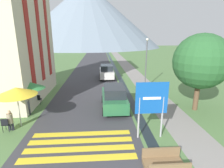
{
  "coord_description": "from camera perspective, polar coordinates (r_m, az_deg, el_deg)",
  "views": [
    {
      "loc": [
        -1.43,
        -3.57,
        5.39
      ],
      "look_at": [
        -0.48,
        10.0,
        1.65
      ],
      "focal_mm": 28.0,
      "sensor_mm": 36.0,
      "label": 1
    }
  ],
  "objects": [
    {
      "name": "drainage_channel",
      "position": [
        34.1,
        0.45,
        6.28
      ],
      "size": [
        0.6,
        60.0,
        0.0
      ],
      "color": "black",
      "rests_on": "ground_plane"
    },
    {
      "name": "crosswalk_marking",
      "position": [
        9.61,
        -10.27,
        -18.94
      ],
      "size": [
        5.44,
        2.54,
        0.01
      ],
      "color": "yellow",
      "rests_on": "ground_plane"
    },
    {
      "name": "parked_car_far",
      "position": [
        22.8,
        -1.8,
        4.03
      ],
      "size": [
        1.85,
        4.07,
        1.82
      ],
      "color": "silver",
      "rests_on": "ground_plane"
    },
    {
      "name": "parked_car_near",
      "position": [
        13.24,
        0.68,
        -4.4
      ],
      "size": [
        1.85,
        4.01,
        1.82
      ],
      "color": "#28663D",
      "rests_on": "ground_plane"
    },
    {
      "name": "mountain_distant",
      "position": [
        96.86,
        -8.22,
        21.27
      ],
      "size": [
        74.44,
        74.44,
        31.21
      ],
      "color": "slate",
      "rests_on": "ground_plane"
    },
    {
      "name": "person_standing_terrace",
      "position": [
        14.55,
        -25.61,
        -3.65
      ],
      "size": [
        0.32,
        0.32,
        1.77
      ],
      "color": "#282833",
      "rests_on": "ground_plane"
    },
    {
      "name": "footbridge",
      "position": [
        8.32,
        16.84,
        -23.75
      ],
      "size": [
        1.7,
        1.1,
        0.65
      ],
      "color": "brown",
      "rests_on": "ground_plane"
    },
    {
      "name": "hotel_building",
      "position": [
        17.56,
        -32.8,
        18.13
      ],
      "size": [
        6.37,
        9.0,
        12.98
      ],
      "color": "beige",
      "rests_on": "ground_plane"
    },
    {
      "name": "cafe_chair_middle",
      "position": [
        14.06,
        -26.02,
        -6.55
      ],
      "size": [
        0.4,
        0.4,
        0.85
      ],
      "rotation": [
        0.0,
        0.0,
        0.43
      ],
      "color": "black",
      "rests_on": "ground_plane"
    },
    {
      "name": "cafe_umbrella_front_yellow",
      "position": [
        11.68,
        -28.82,
        -2.12
      ],
      "size": [
        2.33,
        2.33,
        2.5
      ],
      "color": "#B7B2A8",
      "rests_on": "ground_plane"
    },
    {
      "name": "road",
      "position": [
        34.01,
        -5.81,
        6.18
      ],
      "size": [
        6.4,
        60.0,
        0.01
      ],
      "color": "#38383D",
      "rests_on": "ground_plane"
    },
    {
      "name": "streetlamp",
      "position": [
        18.51,
        11.13,
        7.93
      ],
      "size": [
        0.28,
        0.28,
        5.2
      ],
      "color": "#515156",
      "rests_on": "ground_plane"
    },
    {
      "name": "cafe_umbrella_middle_green",
      "position": [
        13.93,
        -25.16,
        -0.41
      ],
      "size": [
        2.05,
        2.05,
        2.19
      ],
      "color": "#B7B2A8",
      "rests_on": "ground_plane"
    },
    {
      "name": "person_seated_far",
      "position": [
        11.97,
        -30.35,
        -9.95
      ],
      "size": [
        0.32,
        0.32,
        1.26
      ],
      "color": "#282833",
      "rests_on": "ground_plane"
    },
    {
      "name": "cafe_chair_nearest",
      "position": [
        12.01,
        -31.39,
        -10.98
      ],
      "size": [
        0.4,
        0.4,
        0.85
      ],
      "rotation": [
        0.0,
        0.0,
        0.12
      ],
      "color": "black",
      "rests_on": "ground_plane"
    },
    {
      "name": "person_seated_near",
      "position": [
        13.66,
        -25.9,
        -6.36
      ],
      "size": [
        0.32,
        0.32,
        1.25
      ],
      "color": "#282833",
      "rests_on": "ground_plane"
    },
    {
      "name": "cafe_chair_far_left",
      "position": [
        15.32,
        -22.97,
        -4.45
      ],
      "size": [
        0.4,
        0.4,
        0.85
      ],
      "rotation": [
        0.0,
        0.0,
        -0.42
      ],
      "color": "black",
      "rests_on": "ground_plane"
    },
    {
      "name": "road_sign",
      "position": [
        9.39,
        12.76,
        -6.03
      ],
      "size": [
        1.72,
        0.11,
        3.14
      ],
      "color": "#9E9EA3",
      "rests_on": "ground_plane"
    },
    {
      "name": "tree_by_path",
      "position": [
        13.91,
        27.07,
        6.55
      ],
      "size": [
        3.91,
        3.91,
        5.62
      ],
      "color": "brown",
      "rests_on": "ground_plane"
    },
    {
      "name": "ground_plane",
      "position": [
        24.22,
        -0.54,
        2.51
      ],
      "size": [
        160.0,
        160.0,
        0.0
      ],
      "primitive_type": "plane",
      "color": "#517542"
    },
    {
      "name": "footpath",
      "position": [
        34.37,
        4.47,
        6.31
      ],
      "size": [
        2.2,
        60.0,
        0.01
      ],
      "color": "gray",
      "rests_on": "ground_plane"
    }
  ]
}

